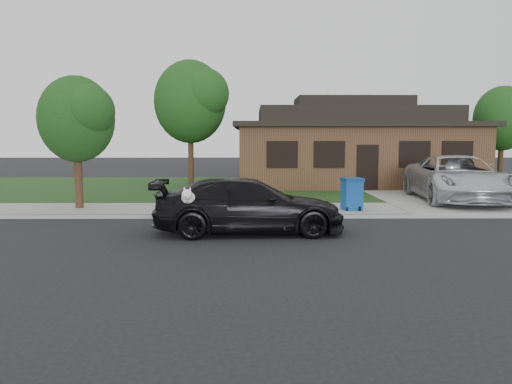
{
  "coord_description": "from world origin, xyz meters",
  "views": [
    {
      "loc": [
        -1.41,
        -12.29,
        2.49
      ],
      "look_at": [
        -1.3,
        1.08,
        1.1
      ],
      "focal_mm": 35.0,
      "sensor_mm": 36.0,
      "label": 1
    }
  ],
  "objects": [
    {
      "name": "ground",
      "position": [
        0.0,
        0.0,
        0.0
      ],
      "size": [
        120.0,
        120.0,
        0.0
      ],
      "primitive_type": "plane",
      "color": "black",
      "rests_on": "ground"
    },
    {
      "name": "sedan",
      "position": [
        -1.51,
        0.97,
        0.74
      ],
      "size": [
        5.2,
        2.49,
        1.48
      ],
      "rotation": [
        0.0,
        0.0,
        1.62
      ],
      "color": "black",
      "rests_on": "ground"
    },
    {
      "name": "recycling_bin",
      "position": [
        2.0,
        4.56,
        0.67
      ],
      "size": [
        0.75,
        0.76,
        1.1
      ],
      "rotation": [
        0.0,
        0.0,
        0.15
      ],
      "color": "navy",
      "rests_on": "sidewalk"
    },
    {
      "name": "house",
      "position": [
        4.0,
        15.0,
        2.13
      ],
      "size": [
        12.6,
        8.6,
        4.65
      ],
      "color": "#422B1C",
      "rests_on": "ground"
    },
    {
      "name": "sidewalk",
      "position": [
        0.0,
        5.0,
        0.06
      ],
      "size": [
        60.0,
        3.0,
        0.12
      ],
      "primitive_type": "cube",
      "color": "gray",
      "rests_on": "ground"
    },
    {
      "name": "tree_0",
      "position": [
        -4.34,
        12.88,
        4.48
      ],
      "size": [
        3.78,
        3.6,
        6.34
      ],
      "color": "#332114",
      "rests_on": "ground"
    },
    {
      "name": "tree_1",
      "position": [
        12.14,
        14.4,
        3.71
      ],
      "size": [
        3.15,
        3.0,
        5.25
      ],
      "color": "#332114",
      "rests_on": "ground"
    },
    {
      "name": "tree_2",
      "position": [
        -7.38,
        5.11,
        3.27
      ],
      "size": [
        2.73,
        2.6,
        4.59
      ],
      "color": "#332114",
      "rests_on": "ground"
    },
    {
      "name": "curb",
      "position": [
        0.0,
        3.5,
        0.06
      ],
      "size": [
        60.0,
        0.12,
        0.12
      ],
      "primitive_type": "cube",
      "color": "gray",
      "rests_on": "ground"
    },
    {
      "name": "lawn",
      "position": [
        0.0,
        13.0,
        0.07
      ],
      "size": [
        60.0,
        13.0,
        0.13
      ],
      "primitive_type": "cube",
      "color": "#193814",
      "rests_on": "ground"
    },
    {
      "name": "minivan",
      "position": [
        6.54,
        6.94,
        1.02
      ],
      "size": [
        3.48,
        6.6,
        1.77
      ],
      "primitive_type": "imported",
      "rotation": [
        0.0,
        0.0,
        -0.09
      ],
      "color": "silver",
      "rests_on": "driveway"
    },
    {
      "name": "driveway",
      "position": [
        6.0,
        10.0,
        0.07
      ],
      "size": [
        4.5,
        13.0,
        0.14
      ],
      "primitive_type": "cube",
      "color": "gray",
      "rests_on": "ground"
    }
  ]
}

